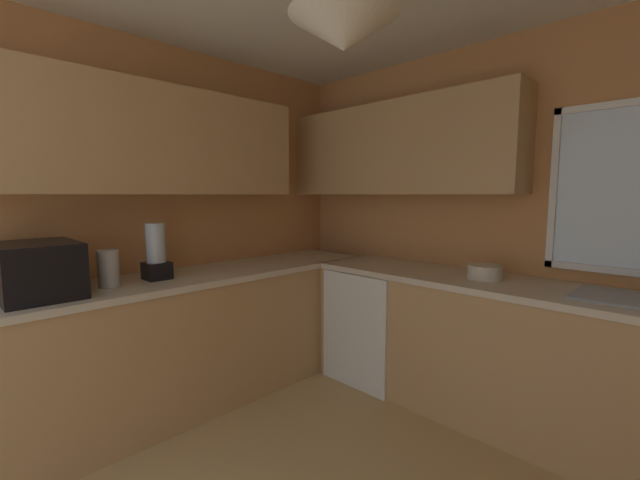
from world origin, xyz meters
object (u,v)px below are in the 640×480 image
kettle (109,269)px  bowl (485,272)px  microwave (38,270)px  dishwasher (377,323)px  blender_appliance (156,254)px

kettle → bowl: kettle is taller
microwave → bowl: (1.49, 2.12, -0.10)m
dishwasher → bowl: size_ratio=4.09×
microwave → bowl: bearing=54.9°
dishwasher → blender_appliance: bearing=-114.3°
microwave → kettle: 0.34m
microwave → blender_appliance: blender_appliance is taller
dishwasher → bowl: bowl is taller
bowl → blender_appliance: (-1.49, -1.49, 0.12)m
dishwasher → bowl: bearing=2.1°
dishwasher → bowl: 0.98m
dishwasher → kettle: kettle is taller
dishwasher → microwave: 2.28m
dishwasher → bowl: (0.83, 0.03, 0.52)m
kettle → blender_appliance: (-0.02, 0.29, 0.05)m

